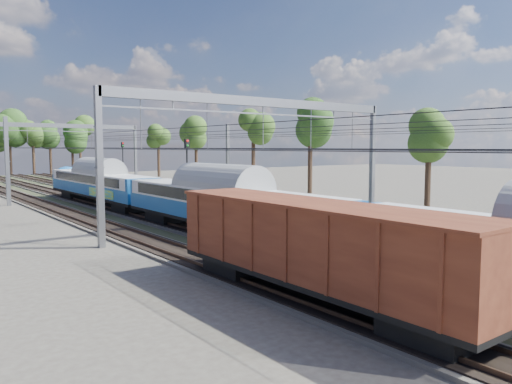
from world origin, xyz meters
TOP-DOWN VIEW (x-y plane):
  - track_bed at (-0.00, 45.00)m, footprint 21.00×130.00m
  - platform at (12.00, 20.00)m, footprint 3.00×70.00m
  - catenary at (0.33, 52.69)m, footprint 25.65×130.00m
  - tree_belt at (7.13, 93.47)m, footprint 39.08×101.35m
  - emu_train at (-4.50, 28.00)m, footprint 3.05×64.41m
  - freight_boxcar at (-9.00, 15.45)m, footprint 2.84×13.73m
  - worker at (4.03, 87.90)m, footprint 0.55×0.68m
  - signal_near at (-0.21, 40.34)m, footprint 0.43×0.39m
  - signal_far at (8.02, 74.66)m, footprint 0.45×0.42m

SIDE VIEW (x-z plane):
  - track_bed at x=0.00m, z-range -0.07..0.27m
  - platform at x=12.00m, z-range 0.00..0.30m
  - worker at x=4.03m, z-range 0.00..1.61m
  - freight_boxcar at x=-9.00m, z-range 0.39..3.93m
  - emu_train at x=-4.50m, z-range 0.39..4.85m
  - signal_near at x=-0.21m, z-range 0.84..7.16m
  - signal_far at x=8.02m, z-range 0.84..7.19m
  - catenary at x=0.33m, z-range 1.90..10.90m
  - tree_belt at x=7.13m, z-range 2.06..13.80m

